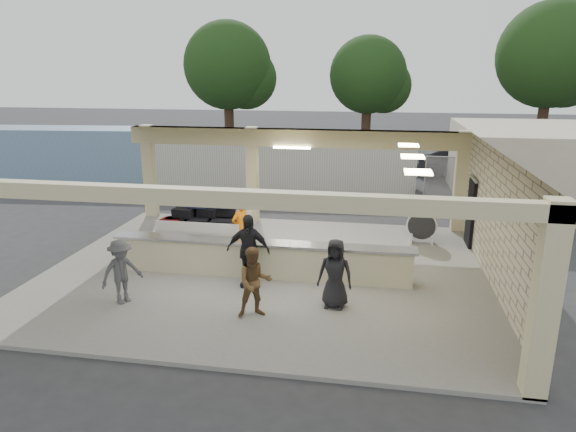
% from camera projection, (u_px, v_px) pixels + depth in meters
% --- Properties ---
extents(ground, '(120.00, 120.00, 0.00)m').
position_uv_depth(ground, '(265.00, 272.00, 14.44)').
color(ground, '#2C2B2E').
rests_on(ground, ground).
extents(pavilion, '(12.01, 10.00, 3.55)m').
position_uv_depth(pavilion, '(277.00, 220.00, 14.67)').
color(pavilion, slate).
rests_on(pavilion, ground).
extents(baggage_counter, '(8.20, 0.58, 0.98)m').
position_uv_depth(baggage_counter, '(261.00, 259.00, 13.81)').
color(baggage_counter, '#C1B990').
rests_on(baggage_counter, pavilion).
extents(luggage_cart, '(2.63, 1.64, 1.53)m').
position_uv_depth(luggage_cart, '(203.00, 221.00, 16.14)').
color(luggage_cart, silver).
rests_on(luggage_cart, pavilion).
extents(drum_fan, '(1.02, 0.54, 1.09)m').
position_uv_depth(drum_fan, '(422.00, 225.00, 16.50)').
color(drum_fan, silver).
rests_on(drum_fan, pavilion).
extents(baggage_handler, '(0.64, 0.70, 1.69)m').
position_uv_depth(baggage_handler, '(241.00, 227.00, 15.36)').
color(baggage_handler, orange).
rests_on(baggage_handler, pavilion).
extents(passenger_a, '(0.86, 0.62, 1.63)m').
position_uv_depth(passenger_a, '(255.00, 282.00, 11.45)').
color(passenger_a, brown).
rests_on(passenger_a, pavilion).
extents(passenger_b, '(1.12, 0.41, 1.92)m').
position_uv_depth(passenger_b, '(248.00, 251.00, 13.04)').
color(passenger_b, black).
rests_on(passenger_b, pavilion).
extents(passenger_c, '(0.90, 1.03, 1.58)m').
position_uv_depth(passenger_c, '(121.00, 271.00, 12.14)').
color(passenger_c, '#47484C').
rests_on(passenger_c, pavilion).
extents(passenger_d, '(0.84, 0.42, 1.66)m').
position_uv_depth(passenger_d, '(335.00, 273.00, 11.91)').
color(passenger_d, black).
rests_on(passenger_d, pavilion).
extents(car_white_a, '(4.73, 2.57, 1.30)m').
position_uv_depth(car_white_a, '(493.00, 170.00, 25.95)').
color(car_white_a, silver).
rests_on(car_white_a, ground).
extents(car_white_b, '(4.42, 2.25, 1.33)m').
position_uv_depth(car_white_b, '(540.00, 170.00, 25.70)').
color(car_white_b, silver).
rests_on(car_white_b, ground).
extents(car_dark, '(5.09, 3.61, 1.61)m').
position_uv_depth(car_dark, '(469.00, 165.00, 26.37)').
color(car_dark, black).
rests_on(car_dark, ground).
extents(container_white, '(12.37, 3.31, 2.65)m').
position_uv_depth(container_white, '(285.00, 160.00, 24.78)').
color(container_white, beige).
rests_on(container_white, ground).
extents(container_blue, '(10.54, 3.44, 2.69)m').
position_uv_depth(container_blue, '(78.00, 154.00, 26.27)').
color(container_blue, '#7695BC').
rests_on(container_blue, ground).
extents(tree_left, '(6.60, 6.30, 9.00)m').
position_uv_depth(tree_left, '(232.00, 69.00, 37.09)').
color(tree_left, '#382619').
rests_on(tree_left, ground).
extents(tree_mid, '(6.00, 5.60, 8.00)m').
position_uv_depth(tree_mid, '(372.00, 78.00, 37.49)').
color(tree_mid, '#382619').
rests_on(tree_mid, ground).
extents(tree_right, '(7.20, 7.00, 10.00)m').
position_uv_depth(tree_right, '(555.00, 59.00, 34.20)').
color(tree_right, '#382619').
rests_on(tree_right, ground).
extents(adjacent_building, '(6.00, 8.00, 3.20)m').
position_uv_depth(adjacent_building, '(532.00, 165.00, 21.90)').
color(adjacent_building, beige).
rests_on(adjacent_building, ground).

